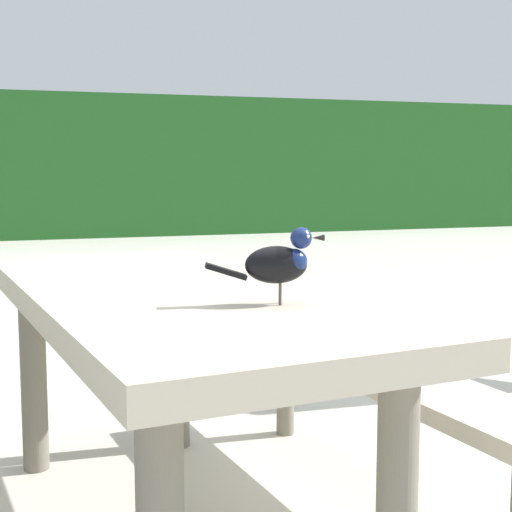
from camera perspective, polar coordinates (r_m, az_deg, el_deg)
The scene contains 3 objects.
hedge_wall at distance 12.46m, azimuth -15.81°, elevation 6.48°, with size 28.00×1.65×2.17m, color #235B23.
picnic_table_foreground at distance 2.16m, azimuth -6.38°, elevation -7.04°, with size 1.87×1.90×0.74m.
bird_grackle at distance 1.81m, azimuth 1.84°, elevation -0.42°, with size 0.29×0.10×0.18m.
Camera 1 is at (-0.63, -1.97, 1.07)m, focal length 53.58 mm.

